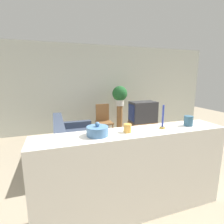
{
  "coord_description": "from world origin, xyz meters",
  "views": [
    {
      "loc": [
        -0.9,
        -2.13,
        1.72
      ],
      "look_at": [
        0.49,
        1.95,
        0.85
      ],
      "focal_mm": 28.0,
      "sensor_mm": 36.0,
      "label": 1
    }
  ],
  "objects_px": {
    "couch": "(75,146)",
    "potted_plant": "(120,94)",
    "wooden_chair": "(104,119)",
    "television": "(143,112)",
    "decorative_bowl": "(98,131)"
  },
  "relations": [
    {
      "from": "wooden_chair",
      "to": "decorative_bowl",
      "type": "relative_size",
      "value": 3.85
    },
    {
      "from": "television",
      "to": "wooden_chair",
      "type": "relative_size",
      "value": 0.76
    },
    {
      "from": "potted_plant",
      "to": "couch",
      "type": "bearing_deg",
      "value": -137.64
    },
    {
      "from": "decorative_bowl",
      "to": "potted_plant",
      "type": "bearing_deg",
      "value": 64.77
    },
    {
      "from": "television",
      "to": "decorative_bowl",
      "type": "relative_size",
      "value": 2.92
    },
    {
      "from": "television",
      "to": "potted_plant",
      "type": "relative_size",
      "value": 1.17
    },
    {
      "from": "couch",
      "to": "wooden_chair",
      "type": "height_order",
      "value": "wooden_chair"
    },
    {
      "from": "decorative_bowl",
      "to": "wooden_chair",
      "type": "bearing_deg",
      "value": 72.86
    },
    {
      "from": "potted_plant",
      "to": "decorative_bowl",
      "type": "distance_m",
      "value": 3.52
    },
    {
      "from": "couch",
      "to": "potted_plant",
      "type": "relative_size",
      "value": 3.25
    },
    {
      "from": "couch",
      "to": "decorative_bowl",
      "type": "bearing_deg",
      "value": -88.23
    },
    {
      "from": "wooden_chair",
      "to": "couch",
      "type": "bearing_deg",
      "value": -128.93
    },
    {
      "from": "wooden_chair",
      "to": "potted_plant",
      "type": "xyz_separation_m",
      "value": [
        0.59,
        0.22,
        0.68
      ]
    },
    {
      "from": "television",
      "to": "potted_plant",
      "type": "distance_m",
      "value": 0.97
    },
    {
      "from": "decorative_bowl",
      "to": "television",
      "type": "bearing_deg",
      "value": 51.89
    }
  ]
}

